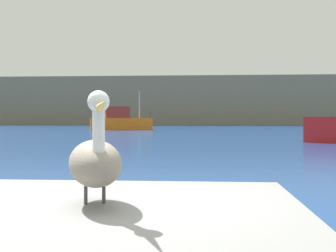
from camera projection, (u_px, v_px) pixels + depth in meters
hillside_backdrop at (197, 102)px, 82.73m from camera, size 140.00×17.83×8.43m
pier_dock at (95, 241)px, 3.51m from camera, size 3.33×2.72×0.57m
pelican at (95, 161)px, 3.48m from camera, size 0.68×1.24×0.90m
fishing_boat_orange at (120, 121)px, 45.95m from camera, size 6.62×3.42×4.08m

